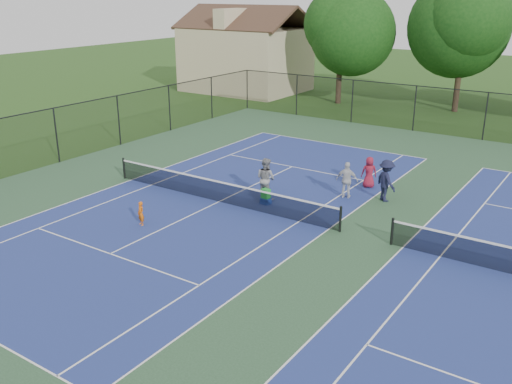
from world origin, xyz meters
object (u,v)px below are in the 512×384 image
Objects in this scene: instructor at (266,179)px; ball_hopper at (266,194)px; bystander_c at (369,172)px; tree_back_b at (465,23)px; clapboard_house at (246,56)px; bystander_b at (386,181)px; ball_crate at (266,201)px; child_player at (141,213)px; bystander_a at (347,180)px; tree_back_a at (341,28)px.

instructor is 4.60× the size of ball_hopper.
tree_back_b is at bearing -118.86° from bystander_c.
clapboard_house is 30.35m from bystander_b.
ball_crate is at bearing 132.19° from instructor.
child_player is 9.29m from bystander_a.
tree_back_b is at bearing 87.42° from ball_crate.
tree_back_a is 5.44× the size of bystander_a.
instructor is 4.59× the size of ball_crate.
clapboard_house is at bearing 134.72° from child_player.
bystander_a is 4.06× the size of ball_hopper.
tree_back_a is 23.68m from bystander_b.
bystander_b reaches higher than bystander_c.
bystander_b is at bearing -81.95° from tree_back_b.
instructor is at bearing 123.25° from ball_hopper.
tree_back_b is 5.25× the size of instructor.
child_player is 0.66× the size of bystander_c.
bystander_c reaches higher than child_player.
bystander_a is 4.05× the size of ball_crate.
clapboard_house is at bearing -76.78° from bystander_c.
child_player is at bearing -120.82° from ball_crate.
ball_crate is (-1.13, -25.05, -6.45)m from tree_back_b.
bystander_b is at bearing -43.19° from clapboard_house.
tree_back_b reaches higher than bystander_b.
clapboard_house is at bearing -44.37° from instructor.
instructor is 1.06m from ball_crate.
tree_back_b is 0.93× the size of clapboard_house.
bystander_b is (7.06, 8.11, 0.45)m from child_player.
ball_hopper is (0.38, -0.57, -0.46)m from instructor.
clapboard_house reaches higher than ball_hopper.
child_player is 11.01m from bystander_c.
clapboard_house is at bearing -176.99° from tree_back_b.
bystander_c is at bearing 58.63° from ball_hopper.
clapboard_house is 5.66× the size of instructor.
bystander_b is 1.91m from bystander_c.
instructor reaches higher than ball_hopper.
ball_hopper is at bearing 76.39° from child_player.
child_player is (5.02, -27.83, -5.54)m from tree_back_a.
bystander_b is (1.61, 0.60, 0.11)m from bystander_a.
ball_crate is at bearing 24.99° from bystander_c.
clapboard_house is 6.41× the size of bystander_a.
bystander_c is (1.70, -20.40, -5.85)m from tree_back_b.
bystander_c is 3.60× the size of ball_crate.
tree_back_a is 24.23m from instructor.
clapboard_house is 30.08m from ball_hopper.
tree_back_b is at bearing -84.58° from instructor.
bystander_a reaches higher than child_player.
ball_crate is (-4.20, -3.33, -0.81)m from bystander_b.
bystander_a reaches higher than bystander_c.
bystander_a is at bearing -62.76° from tree_back_a.
tree_back_a is 4.79× the size of instructor.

